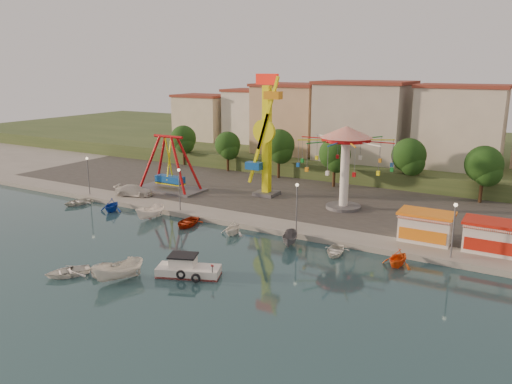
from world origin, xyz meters
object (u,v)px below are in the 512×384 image
Objects in this scene: pirate_ship_ride at (169,164)px; rowboat_a at (100,270)px; wave_swinger at (346,149)px; kamikaze_tower at (267,138)px; cabin_motorboat at (187,270)px; skiff at (118,271)px; van at (134,190)px.

pirate_ship_ride is 3.13× the size of rowboat_a.
wave_swinger is (25.12, 3.35, 3.80)m from pirate_ship_ride.
kamikaze_tower is 1.42× the size of wave_swinger.
pirate_ship_ride is 1.68× the size of cabin_motorboat.
cabin_motorboat is 5.92m from skiff.
skiff is (2.55, -0.30, 0.56)m from rowboat_a.
cabin_motorboat is 7.85m from rowboat_a.
van is at bearing -162.93° from wave_swinger.
skiff is (15.59, -25.98, -3.50)m from pirate_ship_ride.
van is (-15.90, -9.19, -7.24)m from kamikaze_tower.
kamikaze_tower is at bearing 117.14° from skiff.
cabin_motorboat is (6.36, -26.21, -8.07)m from kamikaze_tower.
van reaches higher than skiff.
cabin_motorboat is at bearing -101.35° from wave_swinger.
van reaches higher than rowboat_a.
pirate_ship_ride is 6.31m from van.
skiff is (-9.53, -29.33, -7.30)m from wave_swinger.
skiff is (-4.43, -3.91, 0.37)m from cabin_motorboat.
rowboat_a is at bearing -112.59° from wave_swinger.
pirate_ship_ride is 14.87m from kamikaze_tower.
cabin_motorboat is at bearing -47.79° from pirate_ship_ride.
skiff is 27.50m from van.
skiff is at bearing -59.03° from pirate_ship_ride.
cabin_motorboat is at bearing -146.93° from van.
pirate_ship_ride is 2.16× the size of skiff.
rowboat_a is 0.62× the size of van.
skiff is at bearing -31.11° from rowboat_a.
rowboat_a is at bearing -174.39° from cabin_motorboat.
rowboat_a is 25.70m from van.
skiff is at bearing -159.09° from van.
cabin_motorboat is (20.02, -22.07, -3.87)m from pirate_ship_ride.
wave_swinger is 31.69m from skiff.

